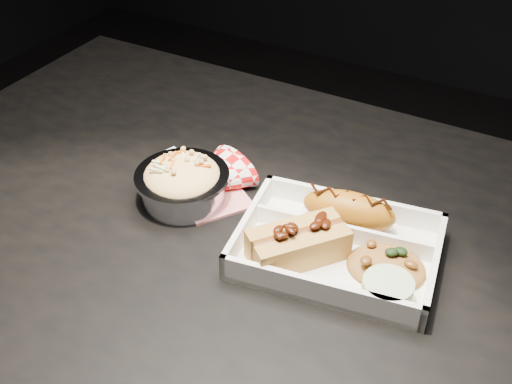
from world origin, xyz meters
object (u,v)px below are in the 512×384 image
fried_pastry (349,210)px  hotdog (298,241)px  food_tray (337,250)px  napkin_fork (208,180)px  dining_table (254,279)px  foil_coleslaw_cup (182,181)px

fried_pastry → hotdog: bearing=-109.9°
food_tray → hotdog: 0.06m
fried_pastry → napkin_fork: size_ratio=0.71×
hotdog → dining_table: bearing=112.5°
hotdog → napkin_fork: 0.19m
food_tray → fried_pastry: 0.06m
dining_table → hotdog: hotdog is taller
food_tray → napkin_fork: napkin_fork is taller
food_tray → fried_pastry: bearing=90.0°
fried_pastry → hotdog: size_ratio=0.95×
food_tray → foil_coleslaw_cup: size_ratio=2.06×
dining_table → foil_coleslaw_cup: (-0.12, 0.01, 0.12)m
fried_pastry → dining_table: bearing=-148.8°
dining_table → foil_coleslaw_cup: size_ratio=9.01×
dining_table → hotdog: size_ratio=9.07×
food_tray → foil_coleslaw_cup: (-0.24, 0.00, 0.02)m
hotdog → foil_coleslaw_cup: 0.20m
food_tray → napkin_fork: bearing=161.0°
dining_table → food_tray: 0.15m
foil_coleslaw_cup → napkin_fork: foil_coleslaw_cup is taller
dining_table → food_tray: food_tray is taller
food_tray → napkin_fork: size_ratio=1.55×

